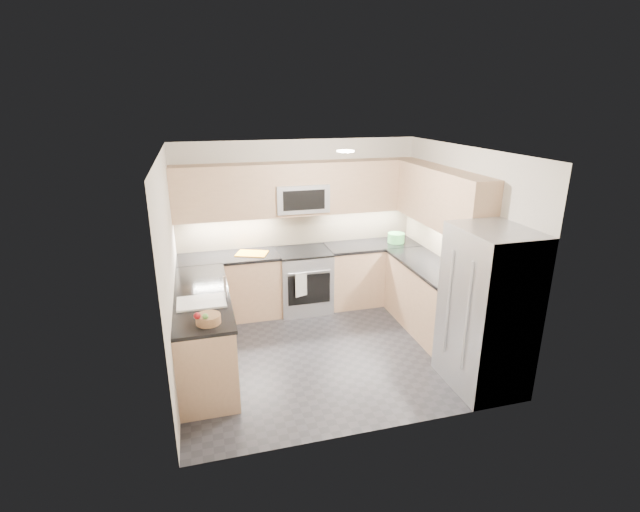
{
  "coord_description": "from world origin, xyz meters",
  "views": [
    {
      "loc": [
        -1.47,
        -5.03,
        3.04
      ],
      "look_at": [
        0.0,
        0.35,
        1.15
      ],
      "focal_mm": 26.0,
      "sensor_mm": 36.0,
      "label": 1
    }
  ],
  "objects_px": {
    "gas_range": "(304,281)",
    "fruit_basket": "(208,319)",
    "refrigerator": "(487,310)",
    "cutting_board": "(252,253)",
    "utensil_bowl": "(396,238)",
    "microwave": "(301,197)"
  },
  "relations": [
    {
      "from": "microwave",
      "to": "utensil_bowl",
      "type": "distance_m",
      "value": 1.63
    },
    {
      "from": "gas_range",
      "to": "fruit_basket",
      "type": "height_order",
      "value": "fruit_basket"
    },
    {
      "from": "gas_range",
      "to": "fruit_basket",
      "type": "distance_m",
      "value": 2.55
    },
    {
      "from": "refrigerator",
      "to": "fruit_basket",
      "type": "bearing_deg",
      "value": 172.35
    },
    {
      "from": "gas_range",
      "to": "utensil_bowl",
      "type": "distance_m",
      "value": 1.57
    },
    {
      "from": "gas_range",
      "to": "refrigerator",
      "type": "distance_m",
      "value": 2.86
    },
    {
      "from": "refrigerator",
      "to": "fruit_basket",
      "type": "relative_size",
      "value": 7.38
    },
    {
      "from": "refrigerator",
      "to": "cutting_board",
      "type": "height_order",
      "value": "refrigerator"
    },
    {
      "from": "microwave",
      "to": "fruit_basket",
      "type": "relative_size",
      "value": 3.12
    },
    {
      "from": "utensil_bowl",
      "to": "cutting_board",
      "type": "height_order",
      "value": "utensil_bowl"
    },
    {
      "from": "utensil_bowl",
      "to": "cutting_board",
      "type": "distance_m",
      "value": 2.22
    },
    {
      "from": "cutting_board",
      "to": "fruit_basket",
      "type": "distance_m",
      "value": 2.17
    },
    {
      "from": "gas_range",
      "to": "cutting_board",
      "type": "height_order",
      "value": "cutting_board"
    },
    {
      "from": "refrigerator",
      "to": "cutting_board",
      "type": "relative_size",
      "value": 4.18
    },
    {
      "from": "microwave",
      "to": "fruit_basket",
      "type": "height_order",
      "value": "microwave"
    },
    {
      "from": "utensil_bowl",
      "to": "cutting_board",
      "type": "xyz_separation_m",
      "value": [
        -2.22,
        0.02,
        -0.07
      ]
    },
    {
      "from": "microwave",
      "to": "fruit_basket",
      "type": "distance_m",
      "value": 2.7
    },
    {
      "from": "gas_range",
      "to": "microwave",
      "type": "xyz_separation_m",
      "value": [
        0.0,
        0.12,
        1.24
      ]
    },
    {
      "from": "cutting_board",
      "to": "gas_range",
      "type": "bearing_deg",
      "value": -1.47
    },
    {
      "from": "refrigerator",
      "to": "gas_range",
      "type": "bearing_deg",
      "value": 120.88
    },
    {
      "from": "microwave",
      "to": "refrigerator",
      "type": "bearing_deg",
      "value": -60.38
    },
    {
      "from": "gas_range",
      "to": "refrigerator",
      "type": "xyz_separation_m",
      "value": [
        1.45,
        -2.43,
        0.45
      ]
    }
  ]
}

